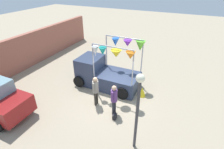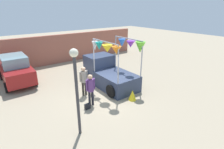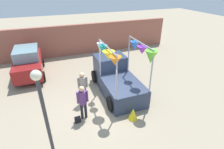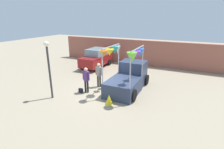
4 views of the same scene
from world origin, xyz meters
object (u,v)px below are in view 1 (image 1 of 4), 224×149
(person_customer, at_px, (114,97))
(street_lamp, at_px, (138,103))
(folded_kite_bundle_sunflower, at_px, (142,92))
(handbag, at_px, (115,116))
(person_vendor, at_px, (96,88))
(vendor_truck, at_px, (104,72))

(person_customer, distance_m, street_lamp, 2.58)
(folded_kite_bundle_sunflower, bearing_deg, person_customer, 156.95)
(person_customer, relative_size, street_lamp, 0.49)
(street_lamp, bearing_deg, handbag, 51.12)
(person_customer, height_order, street_lamp, street_lamp)
(person_vendor, xyz_separation_m, folded_kite_bundle_sunflower, (1.86, -2.14, -0.78))
(handbag, bearing_deg, person_vendor, 66.47)
(person_customer, xyz_separation_m, folded_kite_bundle_sunflower, (2.13, -0.91, -0.76))
(person_customer, bearing_deg, folded_kite_bundle_sunflower, -23.05)
(vendor_truck, distance_m, person_vendor, 2.15)
(person_vendor, bearing_deg, folded_kite_bundle_sunflower, -48.99)
(vendor_truck, distance_m, folded_kite_bundle_sunflower, 2.76)
(vendor_truck, relative_size, person_vendor, 2.32)
(person_vendor, relative_size, street_lamp, 0.50)
(vendor_truck, relative_size, handbag, 14.69)
(vendor_truck, xyz_separation_m, handbag, (-2.69, -1.98, -0.77))
(vendor_truck, height_order, folded_kite_bundle_sunflower, vendor_truck)
(person_vendor, bearing_deg, vendor_truck, 14.88)
(folded_kite_bundle_sunflower, bearing_deg, person_vendor, 131.01)
(vendor_truck, xyz_separation_m, person_vendor, (-2.07, -0.55, 0.17))
(handbag, bearing_deg, vendor_truck, 36.34)
(person_vendor, distance_m, handbag, 1.82)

